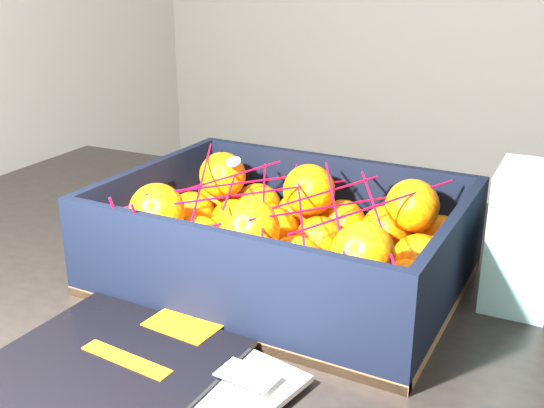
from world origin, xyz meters
The scene contains 6 objects.
table centered at (-0.31, -0.07, 0.65)m, with size 1.23×0.85×0.75m.
magazine_stack centered at (-0.29, -0.36, 0.76)m, with size 0.30×0.33×0.02m.
produce_crate centered at (-0.26, -0.06, 0.79)m, with size 0.41×0.31×0.12m.
clementine_heap centered at (-0.26, -0.07, 0.81)m, with size 0.39×0.29×0.12m.
mesh_net centered at (-0.27, -0.08, 0.86)m, with size 0.34×0.27×0.09m.
retail_carton centered at (0.00, 0.02, 0.83)m, with size 0.07×0.11×0.16m, color white.
Camera 1 is at (0.07, -0.70, 1.11)m, focal length 42.74 mm.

